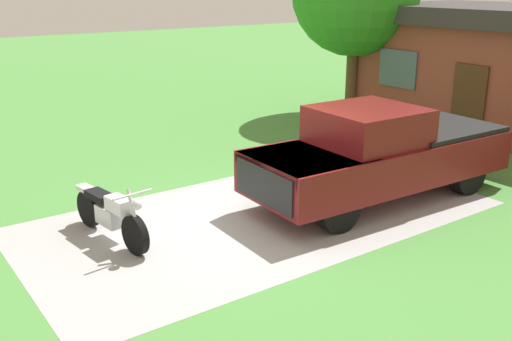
% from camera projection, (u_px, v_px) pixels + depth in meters
% --- Properties ---
extents(ground_plane, '(80.00, 80.00, 0.00)m').
position_uv_depth(ground_plane, '(261.00, 216.00, 10.98)').
color(ground_plane, '#4B8B3E').
extents(driveway_pad, '(4.51, 8.68, 0.01)m').
position_uv_depth(driveway_pad, '(261.00, 216.00, 10.98)').
color(driveway_pad, '#A6A6A6').
rests_on(driveway_pad, ground).
extents(motorcycle, '(2.21, 0.70, 1.09)m').
position_uv_depth(motorcycle, '(111.00, 214.00, 9.86)').
color(motorcycle, black).
rests_on(motorcycle, ground).
extents(pickup_truck, '(2.19, 5.69, 1.90)m').
position_uv_depth(pickup_truck, '(382.00, 152.00, 11.65)').
color(pickup_truck, black).
rests_on(pickup_truck, ground).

